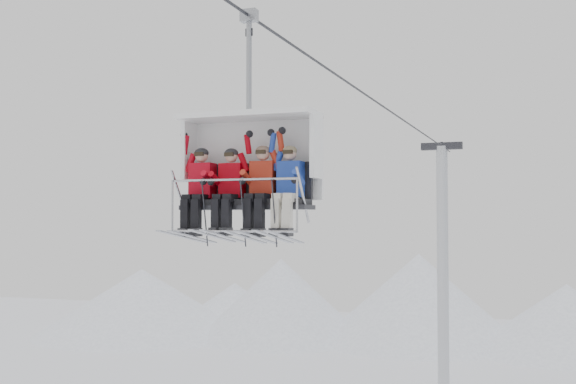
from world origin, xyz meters
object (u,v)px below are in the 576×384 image
(skier_far_left, at_px, (200,187))
(skier_center_right, at_px, (261,186))
(skier_center_left, at_px, (229,187))
(skier_far_right, at_px, (288,186))
(lift_tower_right, at_px, (443,300))
(chairlift_carrier, at_px, (252,161))

(skier_far_left, bearing_deg, skier_center_right, 0.00)
(skier_far_left, xyz_separation_m, skier_center_left, (0.59, -0.00, -0.01))
(skier_far_left, xyz_separation_m, skier_far_right, (1.70, -0.00, -0.01))
(skier_far_right, bearing_deg, skier_center_left, -179.95)
(lift_tower_right, height_order, skier_center_right, lift_tower_right)
(lift_tower_right, height_order, skier_center_left, lift_tower_right)
(skier_far_right, bearing_deg, skier_far_left, 179.92)
(skier_center_right, bearing_deg, skier_far_right, -0.26)
(lift_tower_right, relative_size, skier_far_right, 7.99)
(chairlift_carrier, height_order, skier_far_left, chairlift_carrier)
(lift_tower_right, bearing_deg, skier_far_left, -92.09)
(skier_center_left, relative_size, skier_center_right, 0.99)
(lift_tower_right, height_order, skier_far_right, lift_tower_right)
(skier_center_right, xyz_separation_m, skier_far_right, (0.50, -0.00, -0.01))
(lift_tower_right, xyz_separation_m, chairlift_carrier, (0.00, -23.90, 4.92))
(skier_center_right, bearing_deg, skier_center_left, -179.70)
(skier_center_left, xyz_separation_m, skier_center_right, (0.61, 0.00, 0.01))
(skier_far_right, bearing_deg, lift_tower_right, 91.93)
(chairlift_carrier, bearing_deg, skier_center_left, -133.82)
(chairlift_carrier, height_order, skier_center_right, chairlift_carrier)
(chairlift_carrier, relative_size, skier_far_left, 2.34)
(skier_center_left, distance_m, skier_center_right, 0.61)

